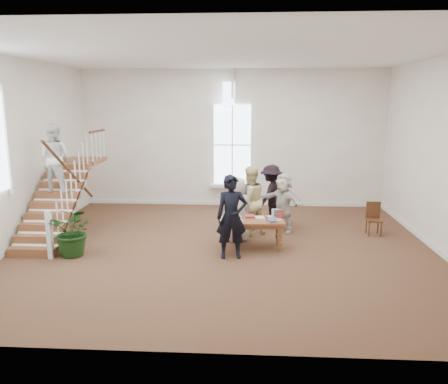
# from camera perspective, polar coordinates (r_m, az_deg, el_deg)

# --- Properties ---
(ground) EXTENTS (10.00, 10.00, 0.00)m
(ground) POSITION_cam_1_polar(r_m,az_deg,el_deg) (10.61, 0.09, -7.32)
(ground) COLOR #4E2B1E
(ground) RESTS_ON ground
(room_shell) EXTENTS (10.49, 10.00, 10.00)m
(room_shell) POSITION_cam_1_polar(r_m,az_deg,el_deg) (14.73, 1.06, -0.25)
(room_shell) COLOR beige
(room_shell) RESTS_ON ground
(staircase) EXTENTS (1.10, 4.10, 2.92)m
(staircase) POSITION_cam_1_polar(r_m,az_deg,el_deg) (11.97, -20.95, 2.10)
(staircase) COLOR brown
(staircase) RESTS_ON ground
(library_table) EXTENTS (1.57, 0.87, 0.78)m
(library_table) POSITION_cam_1_polar(r_m,az_deg,el_deg) (10.43, 3.69, -4.03)
(library_table) COLOR brown
(library_table) RESTS_ON ground
(police_officer) EXTENTS (0.75, 0.55, 1.89)m
(police_officer) POSITION_cam_1_polar(r_m,az_deg,el_deg) (9.72, 1.00, -3.27)
(police_officer) COLOR black
(police_officer) RESTS_ON ground
(elderly_woman) EXTENTS (0.94, 0.80, 1.63)m
(elderly_woman) POSITION_cam_1_polar(r_m,az_deg,el_deg) (10.96, 1.79, -2.26)
(elderly_woman) COLOR beige
(elderly_woman) RESTS_ON ground
(person_yellow) EXTENTS (1.13, 1.06, 1.84)m
(person_yellow) POSITION_cam_1_polar(r_m,az_deg,el_deg) (11.42, 3.37, -1.15)
(person_yellow) COLOR beige
(person_yellow) RESTS_ON ground
(woman_cluster_a) EXTENTS (0.71, 1.00, 1.57)m
(woman_cluster_a) POSITION_cam_1_polar(r_m,az_deg,el_deg) (11.99, 3.37, -1.17)
(woman_cluster_a) COLOR navy
(woman_cluster_a) RESTS_ON ground
(woman_cluster_b) EXTENTS (1.12, 1.29, 1.73)m
(woman_cluster_b) POSITION_cam_1_polar(r_m,az_deg,el_deg) (12.43, 6.15, -0.39)
(woman_cluster_b) COLOR black
(woman_cluster_b) RESTS_ON ground
(woman_cluster_c) EXTENTS (1.40, 1.38, 1.61)m
(woman_cluster_c) POSITION_cam_1_polar(r_m,az_deg,el_deg) (11.83, 7.74, -1.36)
(woman_cluster_c) COLOR silver
(woman_cluster_c) RESTS_ON ground
(floor_plant) EXTENTS (1.10, 0.97, 1.16)m
(floor_plant) POSITION_cam_1_polar(r_m,az_deg,el_deg) (10.51, -19.06, -4.84)
(floor_plant) COLOR #143310
(floor_plant) RESTS_ON ground
(side_chair) EXTENTS (0.39, 0.39, 0.87)m
(side_chair) POSITION_cam_1_polar(r_m,az_deg,el_deg) (12.19, 18.96, -3.10)
(side_chair) COLOR #3A1F0F
(side_chair) RESTS_ON ground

